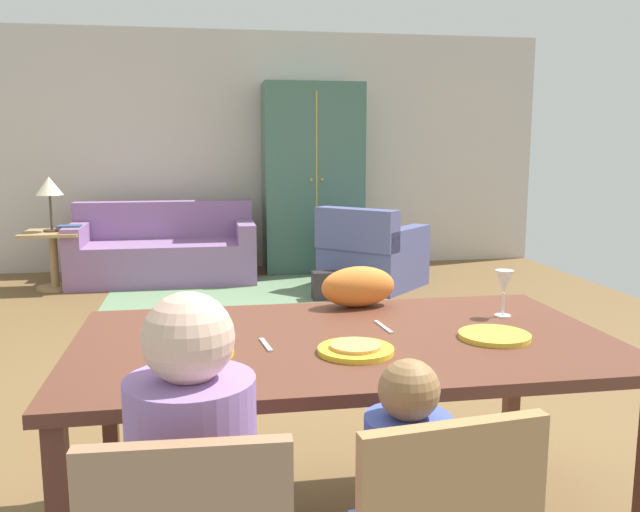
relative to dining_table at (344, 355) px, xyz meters
name	(u,v)px	position (x,y,z in m)	size (l,w,h in m)	color
ground_plane	(306,353)	(0.20, 2.23, -0.71)	(6.66, 6.78, 0.02)	brown
back_wall	(262,151)	(0.20, 5.67, 0.65)	(6.66, 0.10, 2.70)	beige
dining_table	(344,355)	(0.00, 0.00, 0.00)	(1.88, 1.08, 0.76)	brown
plate_near_man	(195,353)	(-0.52, -0.12, 0.07)	(0.25, 0.25, 0.02)	yellow
pizza_near_man	(195,348)	(-0.52, -0.12, 0.09)	(0.17, 0.17, 0.01)	gold
plate_near_child	(356,350)	(0.00, -0.18, 0.07)	(0.25, 0.25, 0.02)	yellow
pizza_near_child	(356,346)	(0.00, -0.18, 0.09)	(0.17, 0.17, 0.01)	tan
plate_near_woman	(494,336)	(0.52, -0.10, 0.07)	(0.25, 0.25, 0.02)	yellow
wine_glass	(504,284)	(0.68, 0.18, 0.20)	(0.07, 0.07, 0.19)	silver
fork	(266,345)	(-0.28, -0.05, 0.07)	(0.02, 0.15, 0.01)	silver
knife	(383,327)	(0.17, 0.10, 0.07)	(0.01, 0.17, 0.01)	silver
cat	(358,287)	(0.15, 0.44, 0.15)	(0.32, 0.16, 0.17)	orange
area_rug	(245,295)	(-0.12, 4.08, -0.69)	(2.60, 1.80, 0.01)	#688760
couch	(164,252)	(-0.92, 4.94, -0.39)	(1.89, 0.86, 0.82)	#8C6597
armchair	(371,256)	(1.16, 4.25, -0.38)	(1.21, 1.21, 0.82)	#53568A
armoire	(313,178)	(0.73, 5.28, 0.35)	(1.10, 0.59, 2.10)	#416555
side_table	(53,252)	(-1.97, 4.68, -0.32)	(0.56, 0.56, 0.58)	#A78655
table_lamp	(49,188)	(-1.97, 4.68, 0.31)	(0.26, 0.26, 0.54)	#4E372F
book_lower	(69,229)	(-1.82, 4.71, -0.10)	(0.22, 0.16, 0.03)	#A02A2B
book_upper	(70,227)	(-1.81, 4.70, -0.07)	(0.22, 0.16, 0.03)	#364E74
handbag	(329,285)	(0.65, 3.78, -0.57)	(0.32, 0.16, 0.26)	#2E2428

